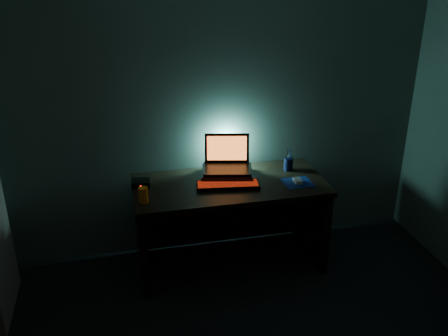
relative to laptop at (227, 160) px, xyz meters
name	(u,v)px	position (x,y,z in m)	size (l,w,h in m)	color
room	(313,233)	(-0.02, -1.79, 0.38)	(3.50, 4.00, 2.50)	black
desk	(228,209)	(-0.02, -0.12, -0.38)	(1.50, 0.70, 0.75)	black
riser	(227,173)	(-0.01, -0.05, -0.09)	(0.40, 0.30, 0.06)	black
laptop	(227,160)	(0.00, 0.00, 0.00)	(0.43, 0.35, 0.26)	black
keyboard	(228,185)	(-0.05, -0.23, -0.11)	(0.50, 0.22, 0.03)	black
mousepad	(297,183)	(0.50, -0.28, -0.12)	(0.22, 0.20, 0.00)	navy
mouse	(298,181)	(0.50, -0.28, -0.10)	(0.05, 0.09, 0.03)	#9A9AA0
pen_cup	(288,164)	(0.51, -0.03, -0.07)	(0.08, 0.08, 0.11)	black
juice_glass	(143,195)	(-0.70, -0.35, -0.06)	(0.07, 0.07, 0.12)	orange
router	(141,183)	(-0.70, -0.07, -0.10)	(0.15, 0.13, 0.05)	black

